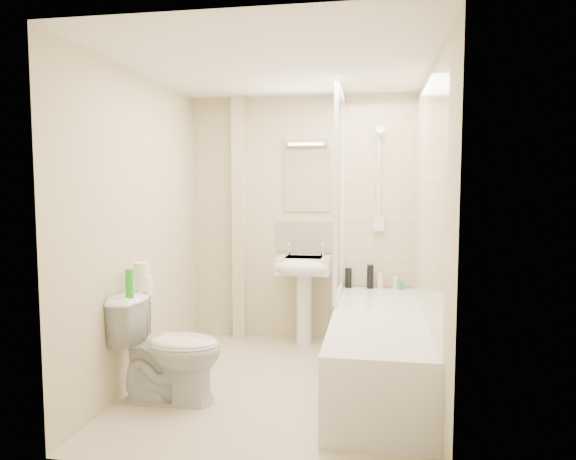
# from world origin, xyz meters

# --- Properties ---
(floor) EXTENTS (2.50, 2.50, 0.00)m
(floor) POSITION_xyz_m (0.00, 0.00, 0.00)
(floor) COLOR beige
(floor) RESTS_ON ground
(wall_back) EXTENTS (2.20, 0.02, 2.40)m
(wall_back) POSITION_xyz_m (0.00, 1.25, 1.20)
(wall_back) COLOR beige
(wall_back) RESTS_ON ground
(wall_left) EXTENTS (0.02, 2.50, 2.40)m
(wall_left) POSITION_xyz_m (-1.10, 0.00, 1.20)
(wall_left) COLOR beige
(wall_left) RESTS_ON ground
(wall_right) EXTENTS (0.02, 2.50, 2.40)m
(wall_right) POSITION_xyz_m (1.10, 0.00, 1.20)
(wall_right) COLOR beige
(wall_right) RESTS_ON ground
(ceiling) EXTENTS (2.20, 2.50, 0.02)m
(ceiling) POSITION_xyz_m (0.00, 0.00, 2.40)
(ceiling) COLOR white
(ceiling) RESTS_ON wall_back
(tile_back) EXTENTS (0.70, 0.01, 1.75)m
(tile_back) POSITION_xyz_m (0.75, 1.24, 1.42)
(tile_back) COLOR beige
(tile_back) RESTS_ON wall_back
(tile_right) EXTENTS (0.01, 2.10, 1.75)m
(tile_right) POSITION_xyz_m (1.09, 0.16, 1.42)
(tile_right) COLOR beige
(tile_right) RESTS_ON wall_right
(pipe_boxing) EXTENTS (0.12, 0.12, 2.40)m
(pipe_boxing) POSITION_xyz_m (-0.62, 1.19, 1.20)
(pipe_boxing) COLOR beige
(pipe_boxing) RESTS_ON ground
(splashback) EXTENTS (0.60, 0.02, 0.30)m
(splashback) POSITION_xyz_m (0.05, 1.24, 1.03)
(splashback) COLOR beige
(splashback) RESTS_ON wall_back
(mirror) EXTENTS (0.46, 0.01, 0.60)m
(mirror) POSITION_xyz_m (0.05, 1.24, 1.58)
(mirror) COLOR white
(mirror) RESTS_ON wall_back
(strip_light) EXTENTS (0.42, 0.07, 0.07)m
(strip_light) POSITION_xyz_m (0.05, 1.22, 1.95)
(strip_light) COLOR silver
(strip_light) RESTS_ON wall_back
(bathtub) EXTENTS (0.70, 2.10, 0.55)m
(bathtub) POSITION_xyz_m (0.75, 0.16, 0.29)
(bathtub) COLOR white
(bathtub) RESTS_ON ground
(shower_screen) EXTENTS (0.04, 0.92, 1.80)m
(shower_screen) POSITION_xyz_m (0.40, 0.80, 1.45)
(shower_screen) COLOR white
(shower_screen) RESTS_ON bathtub
(shower_fixture) EXTENTS (0.10, 0.16, 0.99)m
(shower_fixture) POSITION_xyz_m (0.75, 1.19, 1.55)
(shower_fixture) COLOR white
(shower_fixture) RESTS_ON wall_back
(pedestal_sink) EXTENTS (0.51, 0.47, 0.97)m
(pedestal_sink) POSITION_xyz_m (0.05, 1.01, 0.68)
(pedestal_sink) COLOR white
(pedestal_sink) RESTS_ON ground
(bottle_black_a) EXTENTS (0.06, 0.06, 0.19)m
(bottle_black_a) POSITION_xyz_m (0.47, 1.16, 0.65)
(bottle_black_a) COLOR black
(bottle_black_a) RESTS_ON bathtub
(bottle_black_b) EXTENTS (0.06, 0.06, 0.23)m
(bottle_black_b) POSITION_xyz_m (0.68, 1.16, 0.66)
(bottle_black_b) COLOR black
(bottle_black_b) RESTS_ON bathtub
(bottle_cream) EXTENTS (0.06, 0.06, 0.16)m
(bottle_cream) POSITION_xyz_m (0.77, 1.16, 0.63)
(bottle_cream) COLOR beige
(bottle_cream) RESTS_ON bathtub
(bottle_white_b) EXTENTS (0.05, 0.05, 0.13)m
(bottle_white_b) POSITION_xyz_m (0.92, 1.16, 0.61)
(bottle_white_b) COLOR silver
(bottle_white_b) RESTS_ON bathtub
(bottle_green) EXTENTS (0.07, 0.07, 0.08)m
(bottle_green) POSITION_xyz_m (0.95, 1.16, 0.59)
(bottle_green) COLOR green
(bottle_green) RESTS_ON bathtub
(toilet) EXTENTS (0.45, 0.76, 0.76)m
(toilet) POSITION_xyz_m (-0.72, -0.38, 0.38)
(toilet) COLOR white
(toilet) RESTS_ON ground
(toilet_roll_lower) EXTENTS (0.12, 0.12, 0.10)m
(toilet_roll_lower) POSITION_xyz_m (-0.95, -0.28, 0.82)
(toilet_roll_lower) COLOR white
(toilet_roll_lower) RESTS_ON toilet
(toilet_roll_upper) EXTENTS (0.11, 0.11, 0.11)m
(toilet_roll_upper) POSITION_xyz_m (-0.96, -0.29, 0.92)
(toilet_roll_upper) COLOR white
(toilet_roll_upper) RESTS_ON toilet_roll_lower
(green_bottle) EXTENTS (0.06, 0.06, 0.19)m
(green_bottle) POSITION_xyz_m (-0.96, -0.48, 0.86)
(green_bottle) COLOR green
(green_bottle) RESTS_ON toilet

